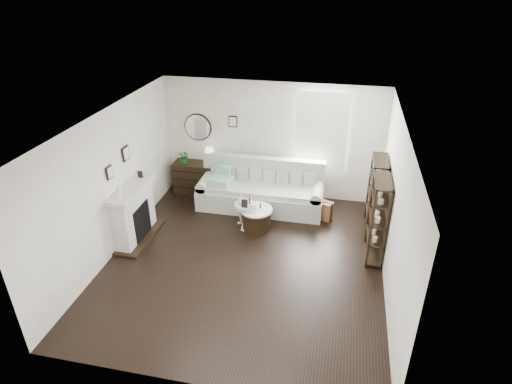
% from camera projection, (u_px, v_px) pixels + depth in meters
% --- Properties ---
extents(room, '(5.50, 5.50, 5.50)m').
position_uv_depth(room, '(304.00, 133.00, 9.45)').
color(room, black).
rests_on(room, ground).
extents(fireplace, '(0.50, 1.40, 1.84)m').
position_uv_depth(fireplace, '(134.00, 214.00, 8.42)').
color(fireplace, silver).
rests_on(fireplace, ground).
extents(shelf_unit_far, '(0.30, 0.80, 1.60)m').
position_uv_depth(shelf_unit_far, '(376.00, 196.00, 8.54)').
color(shelf_unit_far, black).
rests_on(shelf_unit_far, ground).
extents(shelf_unit_near, '(0.30, 0.80, 1.60)m').
position_uv_depth(shelf_unit_near, '(378.00, 219.00, 7.76)').
color(shelf_unit_near, black).
rests_on(shelf_unit_near, ground).
extents(sofa, '(2.78, 0.96, 1.08)m').
position_uv_depth(sofa, '(261.00, 192.00, 9.65)').
color(sofa, '#A5AC99').
rests_on(sofa, ground).
extents(quilt, '(0.63, 0.55, 0.14)m').
position_uv_depth(quilt, '(220.00, 180.00, 9.57)').
color(quilt, '#238057').
rests_on(quilt, sofa).
extents(suitcase, '(0.65, 0.42, 0.41)m').
position_uv_depth(suitcase, '(318.00, 209.00, 9.28)').
color(suitcase, brown).
rests_on(suitcase, ground).
extents(dresser, '(1.12, 0.48, 0.75)m').
position_uv_depth(dresser, '(198.00, 177.00, 10.27)').
color(dresser, black).
rests_on(dresser, ground).
extents(table_lamp, '(0.30, 0.30, 0.42)m').
position_uv_depth(table_lamp, '(210.00, 156.00, 9.94)').
color(table_lamp, white).
rests_on(table_lamp, dresser).
extents(potted_plant, '(0.34, 0.31, 0.32)m').
position_uv_depth(potted_plant, '(184.00, 157.00, 10.03)').
color(potted_plant, '#185418').
rests_on(potted_plant, dresser).
extents(drum_table, '(0.67, 0.67, 0.46)m').
position_uv_depth(drum_table, '(256.00, 218.00, 8.87)').
color(drum_table, black).
rests_on(drum_table, ground).
extents(pedestal_table, '(0.45, 0.45, 0.55)m').
position_uv_depth(pedestal_table, '(245.00, 206.00, 8.78)').
color(pedestal_table, silver).
rests_on(pedestal_table, ground).
extents(eiffel_drum, '(0.11, 0.11, 0.17)m').
position_uv_depth(eiffel_drum, '(260.00, 205.00, 8.75)').
color(eiffel_drum, black).
rests_on(eiffel_drum, drum_table).
extents(bottle_drum, '(0.06, 0.06, 0.26)m').
position_uv_depth(bottle_drum, '(248.00, 204.00, 8.67)').
color(bottle_drum, silver).
rests_on(bottle_drum, drum_table).
extents(card_frame_drum, '(0.14, 0.06, 0.18)m').
position_uv_depth(card_frame_drum, '(252.00, 209.00, 8.59)').
color(card_frame_drum, silver).
rests_on(card_frame_drum, drum_table).
extents(eiffel_ped, '(0.14, 0.14, 0.20)m').
position_uv_depth(eiffel_ped, '(249.00, 200.00, 8.72)').
color(eiffel_ped, black).
rests_on(eiffel_ped, pedestal_table).
extents(flask_ped, '(0.14, 0.14, 0.26)m').
position_uv_depth(flask_ped, '(241.00, 198.00, 8.73)').
color(flask_ped, silver).
rests_on(flask_ped, pedestal_table).
extents(card_frame_ped, '(0.13, 0.06, 0.17)m').
position_uv_depth(card_frame_ped, '(245.00, 204.00, 8.61)').
color(card_frame_ped, black).
rests_on(card_frame_ped, pedestal_table).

